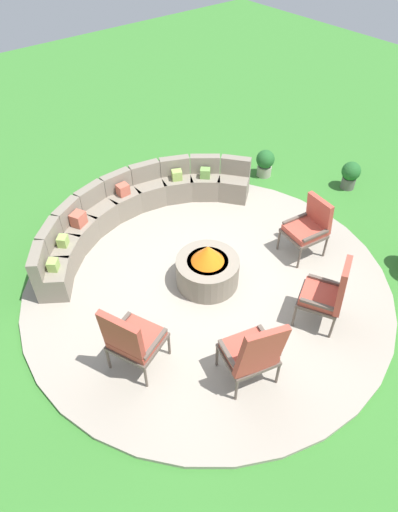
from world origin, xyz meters
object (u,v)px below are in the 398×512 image
at_px(lounge_chair_front_right, 253,352).
at_px(potted_plant_2, 350,174).
at_px(fire_pit, 207,268).
at_px(lounge_chair_back_left, 329,293).
at_px(lounge_chair_front_left, 132,339).
at_px(curved_stone_bench, 134,209).
at_px(lounge_chair_back_right, 309,226).
at_px(potted_plant_1, 265,162).

distance_m(lounge_chair_front_right, potted_plant_2, 4.88).
xyz_separation_m(fire_pit, lounge_chair_back_left, (0.76, -1.58, 0.28)).
height_order(lounge_chair_front_left, lounge_chair_front_right, lounge_chair_front_right).
xyz_separation_m(curved_stone_bench, lounge_chair_back_left, (0.82, -3.48, 0.26)).
xyz_separation_m(lounge_chair_back_right, potted_plant_2, (2.12, 0.73, -0.28)).
relative_size(fire_pit, lounge_chair_back_right, 0.95).
bearing_deg(lounge_chair_back_left, curved_stone_bench, 75.68).
height_order(lounge_chair_front_left, lounge_chair_back_right, lounge_chair_front_left).
distance_m(lounge_chair_front_right, lounge_chair_back_left, 1.44).
distance_m(fire_pit, potted_plant_2, 3.82).
xyz_separation_m(lounge_chair_back_right, potted_plant_1, (1.17, 2.08, -0.29)).
bearing_deg(lounge_chair_front_right, potted_plant_2, 38.30).
xyz_separation_m(curved_stone_bench, lounge_chair_front_left, (-1.62, -2.47, 0.27)).
xyz_separation_m(lounge_chair_front_right, lounge_chair_back_right, (2.36, 1.16, -0.04)).
bearing_deg(curved_stone_bench, lounge_chair_front_right, -99.97).
xyz_separation_m(lounge_chair_front_right, potted_plant_1, (3.53, 3.24, -0.34)).
bearing_deg(lounge_chair_back_left, fire_pit, 88.23).
distance_m(lounge_chair_front_left, lounge_chair_back_left, 2.64).
xyz_separation_m(lounge_chair_back_left, potted_plant_1, (2.09, 3.20, -0.33)).
height_order(fire_pit, lounge_chair_front_left, lounge_chair_front_left).
bearing_deg(potted_plant_1, lounge_chair_front_right, -137.41).
bearing_deg(curved_stone_bench, potted_plant_1, -5.53).
bearing_deg(potted_plant_1, curved_stone_bench, 174.47).
bearing_deg(fire_pit, potted_plant_1, 29.50).
xyz_separation_m(fire_pit, lounge_chair_back_right, (1.69, -0.47, 0.25)).
distance_m(fire_pit, lounge_chair_front_right, 1.79).
distance_m(fire_pit, lounge_chair_back_left, 1.78).
bearing_deg(lounge_chair_back_right, fire_pit, 83.13).
relative_size(curved_stone_bench, lounge_chair_back_left, 3.87).
bearing_deg(lounge_chair_front_left, lounge_chair_front_right, 20.76).
distance_m(lounge_chair_front_right, lounge_chair_back_right, 2.63).
bearing_deg(fire_pit, lounge_chair_back_right, -15.47).
relative_size(lounge_chair_back_right, potted_plant_1, 1.80).
xyz_separation_m(potted_plant_1, potted_plant_2, (0.95, -1.35, 0.01)).
distance_m(lounge_chair_back_left, lounge_chair_back_right, 1.45).
height_order(lounge_chair_front_left, potted_plant_1, lounge_chair_front_left).
bearing_deg(lounge_chair_back_left, potted_plant_2, 3.69).
xyz_separation_m(lounge_chair_front_left, lounge_chair_back_right, (3.36, 0.10, -0.05)).
xyz_separation_m(lounge_chair_front_left, lounge_chair_front_right, (1.00, -1.06, -0.00)).
relative_size(lounge_chair_front_right, lounge_chair_back_left, 1.04).
relative_size(lounge_chair_back_left, lounge_chair_back_right, 1.13).
relative_size(fire_pit, lounge_chair_back_left, 0.84).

